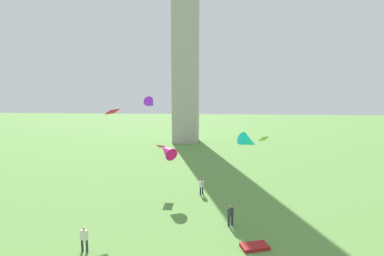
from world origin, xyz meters
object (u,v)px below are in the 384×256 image
(kite_bundle_1, at_px, (255,246))
(person_1, at_px, (231,214))
(kite_flying_4, at_px, (151,103))
(person_2, at_px, (202,186))
(person_0, at_px, (84,238))
(kite_flying_5, at_px, (162,147))
(kite_flying_0, at_px, (264,139))
(kite_flying_3, at_px, (249,142))
(monument_obelisk, at_px, (186,24))
(kite_flying_2, at_px, (167,151))
(kite_flying_1, at_px, (112,112))

(kite_bundle_1, bearing_deg, person_1, 114.13)
(kite_flying_4, bearing_deg, person_2, -123.96)
(person_0, height_order, person_2, person_0)
(kite_flying_5, bearing_deg, kite_flying_0, 56.38)
(person_1, distance_m, kite_flying_0, 6.38)
(person_0, xyz_separation_m, kite_flying_3, (11.90, 15.08, 3.87))
(kite_flying_5, bearing_deg, monument_obelisk, -173.77)
(kite_bundle_1, bearing_deg, kite_flying_0, 76.69)
(person_2, distance_m, kite_flying_4, 10.22)
(kite_flying_2, height_order, kite_flying_4, kite_flying_4)
(monument_obelisk, height_order, person_0, monument_obelisk)
(kite_flying_2, relative_size, kite_flying_5, 2.01)
(kite_flying_2, height_order, kite_bundle_1, kite_flying_2)
(kite_flying_4, xyz_separation_m, kite_flying_5, (-0.34, 6.53, -4.91))
(kite_flying_0, bearing_deg, kite_flying_3, -143.43)
(person_0, xyz_separation_m, kite_bundle_1, (11.02, 1.37, -0.85))
(person_1, bearing_deg, monument_obelisk, -118.28)
(person_0, relative_size, kite_flying_5, 1.37)
(kite_flying_0, relative_size, kite_flying_5, 0.78)
(kite_flying_2, bearing_deg, kite_bundle_1, 85.58)
(person_0, height_order, person_1, person_0)
(kite_flying_2, height_order, kite_flying_5, kite_flying_2)
(person_0, relative_size, kite_flying_2, 0.68)
(kite_flying_3, bearing_deg, kite_flying_0, 149.19)
(kite_flying_3, relative_size, kite_flying_5, 2.31)
(monument_obelisk, bearing_deg, person_2, -81.25)
(kite_flying_0, height_order, kite_flying_5, kite_flying_0)
(kite_flying_0, xyz_separation_m, kite_flying_1, (-13.47, 3.81, 1.77))
(person_1, xyz_separation_m, kite_flying_3, (2.34, 10.45, 3.91))
(person_2, height_order, kite_flying_3, kite_flying_3)
(kite_flying_4, relative_size, kite_bundle_1, 0.86)
(kite_bundle_1, bearing_deg, person_0, -172.91)
(kite_flying_1, relative_size, kite_flying_4, 1.02)
(kite_flying_3, bearing_deg, person_2, 93.98)
(kite_flying_1, xyz_separation_m, kite_bundle_1, (12.38, -8.44, -8.27))
(monument_obelisk, distance_m, kite_flying_5, 34.35)
(person_1, bearing_deg, kite_flying_5, -91.83)
(person_0, height_order, kite_bundle_1, person_0)
(person_0, distance_m, kite_bundle_1, 11.14)
(person_1, xyz_separation_m, kite_flying_5, (-6.99, 9.13, 3.44))
(kite_flying_0, bearing_deg, kite_flying_5, -93.86)
(kite_flying_0, bearing_deg, kite_flying_1, -70.56)
(kite_flying_5, bearing_deg, person_1, 42.91)
(monument_obelisk, xyz_separation_m, kite_flying_4, (0.72, -35.32, -13.82))
(person_0, height_order, kite_flying_5, kite_flying_5)
(monument_obelisk, height_order, kite_flying_4, monument_obelisk)
(monument_obelisk, height_order, kite_flying_0, monument_obelisk)
(person_0, distance_m, kite_flying_3, 19.59)
(kite_flying_4, bearing_deg, kite_flying_0, -177.81)
(person_1, distance_m, kite_bundle_1, 3.66)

